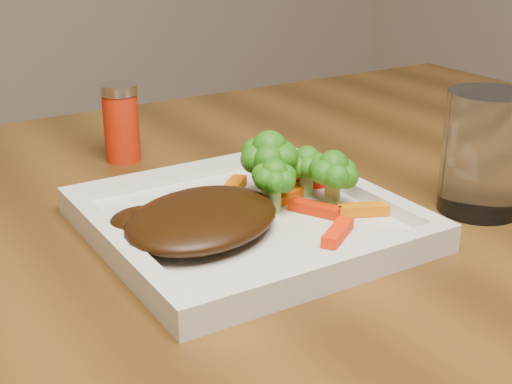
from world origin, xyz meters
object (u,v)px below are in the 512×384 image
steak (202,218)px  drinking_glass (484,153)px  spice_shaker (121,123)px  plate (247,225)px

steak → drinking_glass: size_ratio=1.27×
steak → spice_shaker: size_ratio=1.66×
plate → spice_shaker: spice_shaker is taller
plate → spice_shaker: size_ratio=2.93×
drinking_glass → steak: bearing=165.4°
plate → drinking_glass: size_ratio=2.25×
steak → plate: bearing=8.0°
spice_shaker → plate: bearing=-85.1°
plate → steak: 0.05m
plate → drinking_glass: bearing=-19.3°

